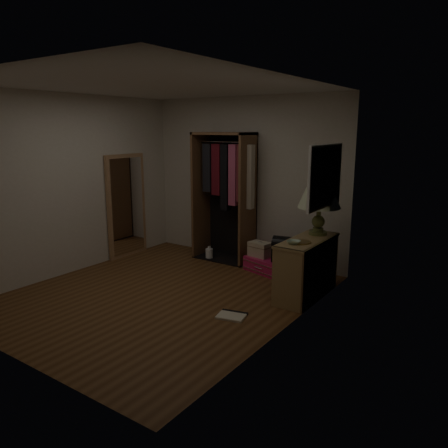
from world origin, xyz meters
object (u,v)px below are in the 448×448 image
Objects in this scene: table_lamp at (319,196)px; floor_mirror at (127,206)px; train_case at (260,249)px; console_bookshelf at (308,265)px; open_wardrobe at (227,186)px; black_bag at (285,249)px; pink_suitcase at (271,265)px; white_jug at (209,254)px.

floor_mirror is at bearing -174.41° from table_lamp.
floor_mirror is 2.36m from train_case.
console_bookshelf is 2.06m from open_wardrobe.
console_bookshelf is 2.95× the size of black_bag.
train_case is (-0.17, -0.02, 0.22)m from pink_suitcase.
table_lamp reaches higher than black_bag.
white_jug is at bearing 166.94° from black_bag.
table_lamp reaches higher than pink_suitcase.
open_wardrobe is at bearing -175.67° from pink_suitcase.
table_lamp reaches higher than train_case.
black_bag is at bearing 138.91° from console_bookshelf.
black_bag is 1.80× the size of white_jug.
black_bag is at bearing 11.70° from floor_mirror.
open_wardrobe is at bearing 165.50° from table_lamp.
console_bookshelf is 3.27m from floor_mirror.
train_case reaches higher than white_jug.
floor_mirror is 4.47× the size of black_bag.
open_wardrobe is (-1.75, 0.73, 0.82)m from console_bookshelf.
table_lamp reaches higher than console_bookshelf.
floor_mirror is at bearing -179.33° from black_bag.
white_jug is (-0.97, 0.02, -0.24)m from train_case.
pink_suitcase is at bearing 157.98° from black_bag.
console_bookshelf is 0.90m from table_lamp.
open_wardrobe reaches higher than white_jug.
pink_suitcase is (-0.83, 0.56, -0.29)m from console_bookshelf.
floor_mirror is at bearing -157.34° from train_case.
open_wardrobe is at bearing 173.53° from train_case.
train_case is (-1.01, 0.53, -0.07)m from console_bookshelf.
table_lamp is (0.01, 0.27, 0.86)m from console_bookshelf.
floor_mirror is 2.10× the size of pink_suitcase.
black_bag is (1.17, -0.22, -0.80)m from open_wardrobe.
open_wardrobe is 5.39× the size of black_bag.
floor_mirror is 2.47× the size of table_lamp.
open_wardrobe is 1.16m from white_jug.
pink_suitcase is at bearing 15.14° from train_case.
pink_suitcase is (0.92, -0.17, -1.10)m from open_wardrobe.
train_case is at bearing -1.28° from white_jug.
open_wardrobe reaches higher than console_bookshelf.
pink_suitcase is 2.30× the size of train_case.
black_bag reaches higher than train_case.
open_wardrobe reaches higher than black_bag.
black_bag is at bearing -2.03° from white_jug.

